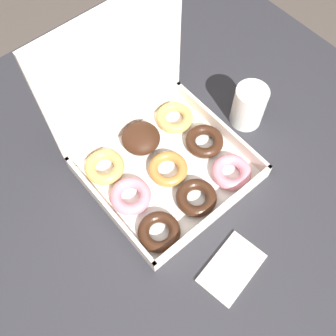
% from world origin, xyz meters
% --- Properties ---
extents(ground_plane, '(8.00, 8.00, 0.00)m').
position_xyz_m(ground_plane, '(0.00, 0.00, 0.00)').
color(ground_plane, '#564C44').
extents(dining_table, '(1.19, 0.98, 0.77)m').
position_xyz_m(dining_table, '(0.00, 0.00, 0.67)').
color(dining_table, '#2D2D33').
rests_on(dining_table, ground_plane).
extents(donut_box, '(0.32, 0.31, 0.34)m').
position_xyz_m(donut_box, '(0.02, -0.01, 0.83)').
color(donut_box, silver).
rests_on(donut_box, dining_table).
extents(coffee_mug, '(0.07, 0.07, 0.10)m').
position_xyz_m(coffee_mug, '(0.25, -0.05, 0.82)').
color(coffee_mug, white).
rests_on(coffee_mug, dining_table).
extents(paper_napkin, '(0.14, 0.10, 0.01)m').
position_xyz_m(paper_napkin, '(-0.02, -0.28, 0.77)').
color(paper_napkin, silver).
rests_on(paper_napkin, dining_table).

